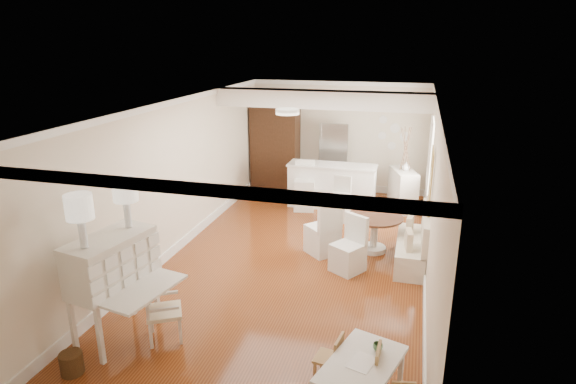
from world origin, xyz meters
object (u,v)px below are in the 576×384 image
at_px(secretary_bureau, 114,288).
at_px(wicker_basket, 72,363).
at_px(slip_chair_far, 323,226).
at_px(fridge, 347,160).
at_px(kids_chair_a, 328,357).
at_px(sideboard, 403,190).
at_px(dining_table, 374,234).
at_px(bar_stool_right, 340,199).
at_px(slip_chair_near, 348,245).
at_px(gustavian_armchair, 164,311).
at_px(bar_stool_left, 304,186).
at_px(pantry_cabinet, 275,146).
at_px(kids_chair_b, 364,370).
at_px(kids_table, 361,384).
at_px(breakfast_counter, 332,186).

distance_m(secretary_bureau, wicker_basket, 1.00).
bearing_deg(slip_chair_far, fridge, -135.19).
height_order(kids_chair_a, sideboard, sideboard).
distance_m(dining_table, bar_stool_right, 1.69).
distance_m(secretary_bureau, slip_chair_near, 3.80).
distance_m(gustavian_armchair, bar_stool_left, 5.45).
distance_m(kids_chair_a, bar_stool_right, 5.24).
bearing_deg(bar_stool_left, secretary_bureau, -112.27).
distance_m(bar_stool_left, pantry_cabinet, 1.92).
relative_size(kids_chair_b, dining_table, 0.65).
relative_size(gustavian_armchair, slip_chair_near, 0.85).
xyz_separation_m(kids_table, slip_chair_far, (-1.16, 3.73, 0.26)).
distance_m(gustavian_armchair, fridge, 6.98).
bearing_deg(secretary_bureau, dining_table, 61.30).
relative_size(kids_table, sideboard, 1.11).
relative_size(wicker_basket, fridge, 0.15).
distance_m(kids_chair_a, breakfast_counter, 6.12).
xyz_separation_m(breakfast_counter, fridge, (0.20, 1.05, 0.39)).
height_order(kids_chair_b, dining_table, dining_table).
xyz_separation_m(kids_chair_a, slip_chair_near, (-0.19, 2.81, 0.18)).
bearing_deg(fridge, bar_stool_left, -118.69).
xyz_separation_m(slip_chair_far, bar_stool_right, (0.03, 1.77, -0.04)).
height_order(kids_table, slip_chair_near, slip_chair_near).
bearing_deg(wicker_basket, pantry_cabinet, 88.41).
bearing_deg(sideboard, slip_chair_near, -121.45).
distance_m(kids_chair_b, sideboard, 6.45).
relative_size(kids_chair_b, bar_stool_left, 0.58).
bearing_deg(dining_table, fridge, 106.89).
bearing_deg(kids_chair_b, secretary_bureau, -92.53).
distance_m(dining_table, slip_chair_near, 1.01).
height_order(wicker_basket, kids_chair_a, kids_chair_a).
relative_size(dining_table, bar_stool_left, 0.90).
xyz_separation_m(kids_chair_b, bar_stool_left, (-2.05, 5.82, 0.24)).
height_order(dining_table, bar_stool_right, bar_stool_right).
height_order(secretary_bureau, kids_chair_a, secretary_bureau).
bearing_deg(kids_chair_a, wicker_basket, -67.99).
relative_size(kids_chair_a, fridge, 0.34).
height_order(kids_chair_a, fridge, fridge).
xyz_separation_m(kids_chair_a, pantry_cabinet, (-2.74, 7.11, 0.85)).
bearing_deg(slip_chair_far, kids_table, 60.51).
bearing_deg(kids_chair_a, gustavian_armchair, -87.35).
xyz_separation_m(kids_table, dining_table, (-0.25, 4.06, 0.08)).
height_order(gustavian_armchair, wicker_basket, gustavian_armchair).
distance_m(breakfast_counter, sideboard, 1.64).
xyz_separation_m(breakfast_counter, sideboard, (1.62, 0.26, -0.04)).
xyz_separation_m(slip_chair_near, slip_chair_far, (-0.56, 0.61, 0.04)).
height_order(gustavian_armchair, sideboard, sideboard).
bearing_deg(kids_table, dining_table, 93.51).
bearing_deg(kids_chair_b, slip_chair_near, -165.93).
relative_size(wicker_basket, breakfast_counter, 0.13).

